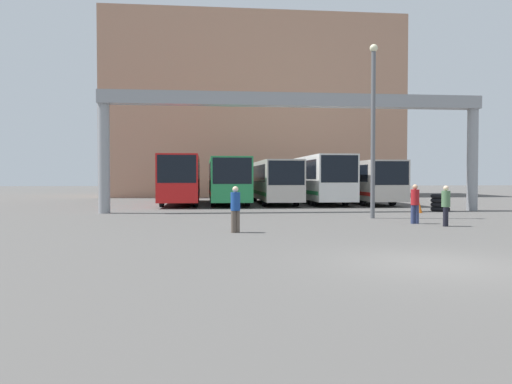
{
  "coord_description": "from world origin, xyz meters",
  "views": [
    {
      "loc": [
        -4.94,
        -10.32,
        1.89
      ],
      "look_at": [
        -1.85,
        19.38,
        1.0
      ],
      "focal_mm": 35.0,
      "sensor_mm": 36.0,
      "label": 1
    }
  ],
  "objects_px": {
    "bus_slot_0": "(181,177)",
    "tire_stack": "(440,203)",
    "bus_slot_3": "(318,177)",
    "bus_slot_4": "(362,180)",
    "pedestrian_mid_right": "(446,205)",
    "lamp_post": "(373,124)",
    "bus_slot_1": "(228,178)",
    "bus_slot_2": "(274,179)",
    "pedestrian_mid_left": "(415,203)",
    "pedestrian_near_right": "(235,208)",
    "traffic_cone": "(419,206)"
  },
  "relations": [
    {
      "from": "pedestrian_near_right",
      "to": "bus_slot_3",
      "type": "bearing_deg",
      "value": 41.29
    },
    {
      "from": "pedestrian_mid_right",
      "to": "pedestrian_near_right",
      "type": "height_order",
      "value": "pedestrian_near_right"
    },
    {
      "from": "bus_slot_2",
      "to": "bus_slot_0",
      "type": "bearing_deg",
      "value": 179.95
    },
    {
      "from": "bus_slot_2",
      "to": "traffic_cone",
      "type": "bearing_deg",
      "value": -57.52
    },
    {
      "from": "pedestrian_mid_right",
      "to": "traffic_cone",
      "type": "xyz_separation_m",
      "value": [
        2.06,
        7.04,
        -0.49
      ]
    },
    {
      "from": "bus_slot_1",
      "to": "traffic_cone",
      "type": "bearing_deg",
      "value": -44.96
    },
    {
      "from": "tire_stack",
      "to": "lamp_post",
      "type": "xyz_separation_m",
      "value": [
        -5.34,
        -4.22,
        3.86
      ]
    },
    {
      "from": "lamp_post",
      "to": "pedestrian_near_right",
      "type": "bearing_deg",
      "value": -141.5
    },
    {
      "from": "traffic_cone",
      "to": "bus_slot_2",
      "type": "bearing_deg",
      "value": 122.48
    },
    {
      "from": "bus_slot_1",
      "to": "bus_slot_4",
      "type": "xyz_separation_m",
      "value": [
        9.83,
        0.56,
        -0.1
      ]
    },
    {
      "from": "bus_slot_1",
      "to": "bus_slot_4",
      "type": "height_order",
      "value": "bus_slot_1"
    },
    {
      "from": "bus_slot_2",
      "to": "bus_slot_3",
      "type": "height_order",
      "value": "bus_slot_3"
    },
    {
      "from": "bus_slot_4",
      "to": "pedestrian_near_right",
      "type": "bearing_deg",
      "value": -119.35
    },
    {
      "from": "bus_slot_1",
      "to": "tire_stack",
      "type": "height_order",
      "value": "bus_slot_1"
    },
    {
      "from": "bus_slot_1",
      "to": "bus_slot_0",
      "type": "bearing_deg",
      "value": 173.52
    },
    {
      "from": "bus_slot_3",
      "to": "pedestrian_near_right",
      "type": "relative_size",
      "value": 7.17
    },
    {
      "from": "bus_slot_2",
      "to": "pedestrian_mid_left",
      "type": "bearing_deg",
      "value": -77.3
    },
    {
      "from": "bus_slot_4",
      "to": "lamp_post",
      "type": "xyz_separation_m",
      "value": [
        -3.78,
        -13.26,
        2.62
      ]
    },
    {
      "from": "bus_slot_3",
      "to": "bus_slot_4",
      "type": "xyz_separation_m",
      "value": [
        3.28,
        0.14,
        -0.2
      ]
    },
    {
      "from": "pedestrian_mid_left",
      "to": "tire_stack",
      "type": "bearing_deg",
      "value": -110.18
    },
    {
      "from": "bus_slot_0",
      "to": "tire_stack",
      "type": "relative_size",
      "value": 10.8
    },
    {
      "from": "bus_slot_2",
      "to": "bus_slot_4",
      "type": "xyz_separation_m",
      "value": [
        6.55,
        0.19,
        -0.01
      ]
    },
    {
      "from": "bus_slot_4",
      "to": "bus_slot_3",
      "type": "bearing_deg",
      "value": -177.53
    },
    {
      "from": "pedestrian_mid_right",
      "to": "pedestrian_mid_left",
      "type": "distance_m",
      "value": 1.37
    },
    {
      "from": "bus_slot_3",
      "to": "traffic_cone",
      "type": "relative_size",
      "value": 16.46
    },
    {
      "from": "bus_slot_2",
      "to": "pedestrian_near_right",
      "type": "height_order",
      "value": "bus_slot_2"
    },
    {
      "from": "bus_slot_4",
      "to": "traffic_cone",
      "type": "xyz_separation_m",
      "value": [
        -0.19,
        -10.18,
        -1.38
      ]
    },
    {
      "from": "bus_slot_1",
      "to": "pedestrian_mid_left",
      "type": "relative_size",
      "value": 6.55
    },
    {
      "from": "bus_slot_3",
      "to": "bus_slot_4",
      "type": "relative_size",
      "value": 0.98
    },
    {
      "from": "bus_slot_3",
      "to": "tire_stack",
      "type": "bearing_deg",
      "value": -61.51
    },
    {
      "from": "tire_stack",
      "to": "bus_slot_3",
      "type": "bearing_deg",
      "value": 118.49
    },
    {
      "from": "tire_stack",
      "to": "lamp_post",
      "type": "height_order",
      "value": "lamp_post"
    },
    {
      "from": "bus_slot_2",
      "to": "bus_slot_1",
      "type": "bearing_deg",
      "value": -173.61
    },
    {
      "from": "bus_slot_0",
      "to": "bus_slot_1",
      "type": "xyz_separation_m",
      "value": [
        3.28,
        -0.37,
        -0.08
      ]
    },
    {
      "from": "bus_slot_1",
      "to": "bus_slot_3",
      "type": "distance_m",
      "value": 6.57
    },
    {
      "from": "pedestrian_mid_right",
      "to": "tire_stack",
      "type": "relative_size",
      "value": 1.51
    },
    {
      "from": "bus_slot_1",
      "to": "bus_slot_3",
      "type": "xyz_separation_m",
      "value": [
        6.55,
        0.42,
        0.1
      ]
    },
    {
      "from": "bus_slot_0",
      "to": "bus_slot_1",
      "type": "distance_m",
      "value": 3.3
    },
    {
      "from": "bus_slot_0",
      "to": "pedestrian_near_right",
      "type": "xyz_separation_m",
      "value": [
        2.67,
        -18.37,
        -1.07
      ]
    },
    {
      "from": "pedestrian_mid_left",
      "to": "pedestrian_near_right",
      "type": "distance_m",
      "value": 7.86
    },
    {
      "from": "pedestrian_mid_right",
      "to": "bus_slot_2",
      "type": "bearing_deg",
      "value": -127.73
    },
    {
      "from": "bus_slot_2",
      "to": "traffic_cone",
      "type": "distance_m",
      "value": 11.92
    },
    {
      "from": "bus_slot_1",
      "to": "bus_slot_4",
      "type": "relative_size",
      "value": 0.9
    },
    {
      "from": "traffic_cone",
      "to": "pedestrian_near_right",
      "type": "bearing_deg",
      "value": -140.73
    },
    {
      "from": "bus_slot_1",
      "to": "pedestrian_mid_right",
      "type": "distance_m",
      "value": 18.33
    },
    {
      "from": "bus_slot_1",
      "to": "lamp_post",
      "type": "relative_size",
      "value": 1.32
    },
    {
      "from": "pedestrian_near_right",
      "to": "bus_slot_2",
      "type": "bearing_deg",
      "value": 50.6
    },
    {
      "from": "bus_slot_2",
      "to": "tire_stack",
      "type": "relative_size",
      "value": 10.79
    },
    {
      "from": "lamp_post",
      "to": "bus_slot_1",
      "type": "bearing_deg",
      "value": 115.45
    },
    {
      "from": "bus_slot_3",
      "to": "lamp_post",
      "type": "bearing_deg",
      "value": -92.21
    }
  ]
}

